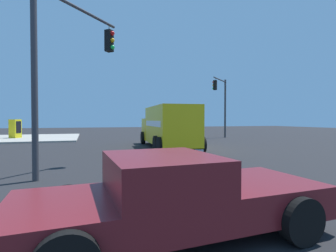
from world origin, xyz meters
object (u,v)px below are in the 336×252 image
Objects in this scene: traffic_light_secondary at (65,57)px; pickup_maroon at (173,193)px; traffic_light_primary at (222,99)px; vending_machine_red at (15,129)px; delivery_truck at (168,127)px.

pickup_maroon is (-5.96, -2.07, -3.50)m from traffic_light_secondary.
traffic_light_secondary is 7.22m from pickup_maroon.
traffic_light_secondary is at bearing 19.15° from pickup_maroon.
traffic_light_secondary is at bearing 134.59° from traffic_light_primary.
pickup_maroon is 26.36m from vending_machine_red.
delivery_truck is at bearing -41.50° from traffic_light_secondary.
vending_machine_red is (19.12, 6.03, -3.16)m from traffic_light_secondary.
vending_machine_red is (12.26, 12.10, -0.41)m from delivery_truck.
traffic_light_primary is (7.35, -8.34, 2.63)m from delivery_truck.
traffic_light_primary is 0.98× the size of traffic_light_secondary.
pickup_maroon is at bearing -162.11° from vending_machine_red.
traffic_light_secondary is 1.22× the size of pickup_maroon.
delivery_truck is 9.57m from traffic_light_secondary.
delivery_truck reaches higher than pickup_maroon.
traffic_light_primary is 1.19× the size of pickup_maroon.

